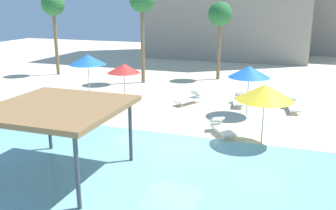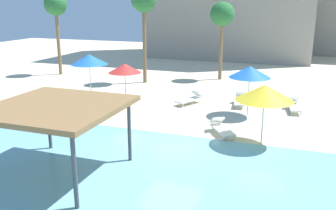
{
  "view_description": "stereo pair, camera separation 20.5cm",
  "coord_description": "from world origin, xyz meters",
  "px_view_note": "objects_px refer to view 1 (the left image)",
  "views": [
    {
      "loc": [
        4.67,
        -14.17,
        6.07
      ],
      "look_at": [
        -0.89,
        2.0,
        1.3
      ],
      "focal_mm": 39.42,
      "sensor_mm": 36.0,
      "label": 1
    },
    {
      "loc": [
        4.87,
        -14.11,
        6.07
      ],
      "look_at": [
        -0.89,
        2.0,
        1.3
      ],
      "focal_mm": 39.42,
      "sensor_mm": 36.0,
      "label": 2
    }
  ],
  "objects_px": {
    "lounge_chair_4": "(239,100)",
    "beach_umbrella_blue_1": "(249,72)",
    "lounge_chair_3": "(221,127)",
    "palm_tree_2": "(220,16)",
    "beach_umbrella_red_0": "(124,68)",
    "palm_tree_1": "(53,7)",
    "beach_umbrella_yellow_4": "(265,92)",
    "shade_pavilion": "(58,109)",
    "beach_umbrella_blue_5": "(88,60)",
    "palm_tree_0": "(142,2)",
    "lounge_chair_5": "(293,105)",
    "lounge_chair_2": "(190,98)"
  },
  "relations": [
    {
      "from": "beach_umbrella_blue_5",
      "to": "beach_umbrella_blue_1",
      "type": "bearing_deg",
      "value": -7.32
    },
    {
      "from": "lounge_chair_4",
      "to": "lounge_chair_2",
      "type": "bearing_deg",
      "value": -82.85
    },
    {
      "from": "palm_tree_2",
      "to": "beach_umbrella_blue_1",
      "type": "bearing_deg",
      "value": -69.34
    },
    {
      "from": "lounge_chair_3",
      "to": "palm_tree_2",
      "type": "height_order",
      "value": "palm_tree_2"
    },
    {
      "from": "palm_tree_2",
      "to": "lounge_chair_4",
      "type": "bearing_deg",
      "value": -69.23
    },
    {
      "from": "beach_umbrella_yellow_4",
      "to": "lounge_chair_3",
      "type": "height_order",
      "value": "beach_umbrella_yellow_4"
    },
    {
      "from": "shade_pavilion",
      "to": "beach_umbrella_yellow_4",
      "type": "distance_m",
      "value": 8.56
    },
    {
      "from": "lounge_chair_2",
      "to": "palm_tree_2",
      "type": "relative_size",
      "value": 0.32
    },
    {
      "from": "lounge_chair_5",
      "to": "beach_umbrella_red_0",
      "type": "bearing_deg",
      "value": -83.6
    },
    {
      "from": "lounge_chair_4",
      "to": "beach_umbrella_blue_1",
      "type": "bearing_deg",
      "value": 14.05
    },
    {
      "from": "lounge_chair_3",
      "to": "lounge_chair_4",
      "type": "xyz_separation_m",
      "value": [
        0.01,
        5.49,
        0.0
      ]
    },
    {
      "from": "beach_umbrella_red_0",
      "to": "beach_umbrella_yellow_4",
      "type": "height_order",
      "value": "beach_umbrella_yellow_4"
    },
    {
      "from": "lounge_chair_4",
      "to": "palm_tree_2",
      "type": "relative_size",
      "value": 0.32
    },
    {
      "from": "beach_umbrella_yellow_4",
      "to": "beach_umbrella_blue_5",
      "type": "relative_size",
      "value": 0.99
    },
    {
      "from": "palm_tree_0",
      "to": "lounge_chair_5",
      "type": "bearing_deg",
      "value": -21.39
    },
    {
      "from": "beach_umbrella_blue_5",
      "to": "lounge_chair_3",
      "type": "bearing_deg",
      "value": -25.95
    },
    {
      "from": "beach_umbrella_blue_1",
      "to": "lounge_chair_3",
      "type": "xyz_separation_m",
      "value": [
        -0.75,
        -3.5,
        -2.12
      ]
    },
    {
      "from": "shade_pavilion",
      "to": "palm_tree_1",
      "type": "height_order",
      "value": "palm_tree_1"
    },
    {
      "from": "shade_pavilion",
      "to": "palm_tree_2",
      "type": "height_order",
      "value": "palm_tree_2"
    },
    {
      "from": "shade_pavilion",
      "to": "palm_tree_1",
      "type": "bearing_deg",
      "value": 125.43
    },
    {
      "from": "beach_umbrella_red_0",
      "to": "palm_tree_2",
      "type": "xyz_separation_m",
      "value": [
        3.55,
        10.19,
        2.69
      ]
    },
    {
      "from": "lounge_chair_3",
      "to": "palm_tree_2",
      "type": "bearing_deg",
      "value": 158.47
    },
    {
      "from": "beach_umbrella_red_0",
      "to": "lounge_chair_2",
      "type": "height_order",
      "value": "beach_umbrella_red_0"
    },
    {
      "from": "beach_umbrella_blue_1",
      "to": "beach_umbrella_red_0",
      "type": "bearing_deg",
      "value": -173.73
    },
    {
      "from": "beach_umbrella_blue_1",
      "to": "beach_umbrella_yellow_4",
      "type": "distance_m",
      "value": 4.32
    },
    {
      "from": "lounge_chair_2",
      "to": "lounge_chair_3",
      "type": "distance_m",
      "value": 5.61
    },
    {
      "from": "shade_pavilion",
      "to": "lounge_chair_5",
      "type": "xyz_separation_m",
      "value": [
        7.81,
        11.43,
        -2.15
      ]
    },
    {
      "from": "beach_umbrella_yellow_4",
      "to": "palm_tree_1",
      "type": "distance_m",
      "value": 21.65
    },
    {
      "from": "beach_umbrella_blue_1",
      "to": "lounge_chair_3",
      "type": "bearing_deg",
      "value": -102.03
    },
    {
      "from": "shade_pavilion",
      "to": "beach_umbrella_red_0",
      "type": "distance_m",
      "value": 9.02
    },
    {
      "from": "lounge_chair_2",
      "to": "lounge_chair_5",
      "type": "bearing_deg",
      "value": 122.87
    },
    {
      "from": "beach_umbrella_red_0",
      "to": "lounge_chair_3",
      "type": "distance_m",
      "value": 7.2
    },
    {
      "from": "lounge_chair_3",
      "to": "palm_tree_0",
      "type": "xyz_separation_m",
      "value": [
        -8.08,
        9.7,
        5.74
      ]
    },
    {
      "from": "lounge_chair_3",
      "to": "palm_tree_2",
      "type": "xyz_separation_m",
      "value": [
        -2.8,
        12.92,
        4.73
      ]
    },
    {
      "from": "beach_umbrella_blue_1",
      "to": "beach_umbrella_yellow_4",
      "type": "height_order",
      "value": "beach_umbrella_blue_1"
    },
    {
      "from": "lounge_chair_5",
      "to": "palm_tree_2",
      "type": "height_order",
      "value": "palm_tree_2"
    },
    {
      "from": "lounge_chair_3",
      "to": "lounge_chair_5",
      "type": "xyz_separation_m",
      "value": [
        3.16,
        5.3,
        0.0
      ]
    },
    {
      "from": "beach_umbrella_blue_1",
      "to": "palm_tree_2",
      "type": "height_order",
      "value": "palm_tree_2"
    },
    {
      "from": "palm_tree_2",
      "to": "shade_pavilion",
      "type": "bearing_deg",
      "value": -95.52
    },
    {
      "from": "lounge_chair_2",
      "to": "beach_umbrella_blue_5",
      "type": "bearing_deg",
      "value": -62.54
    },
    {
      "from": "beach_umbrella_blue_5",
      "to": "lounge_chair_3",
      "type": "xyz_separation_m",
      "value": [
        10.05,
        -4.89,
        -2.06
      ]
    },
    {
      "from": "shade_pavilion",
      "to": "beach_umbrella_red_0",
      "type": "relative_size",
      "value": 1.69
    },
    {
      "from": "beach_umbrella_yellow_4",
      "to": "palm_tree_2",
      "type": "height_order",
      "value": "palm_tree_2"
    },
    {
      "from": "beach_umbrella_red_0",
      "to": "palm_tree_1",
      "type": "relative_size",
      "value": 0.38
    },
    {
      "from": "shade_pavilion",
      "to": "palm_tree_0",
      "type": "height_order",
      "value": "palm_tree_0"
    },
    {
      "from": "beach_umbrella_blue_1",
      "to": "beach_umbrella_yellow_4",
      "type": "xyz_separation_m",
      "value": [
        1.18,
        -4.16,
        -0.11
      ]
    },
    {
      "from": "beach_umbrella_blue_1",
      "to": "palm_tree_0",
      "type": "relative_size",
      "value": 0.38
    },
    {
      "from": "lounge_chair_4",
      "to": "lounge_chair_5",
      "type": "distance_m",
      "value": 3.16
    },
    {
      "from": "lounge_chair_3",
      "to": "palm_tree_0",
      "type": "relative_size",
      "value": 0.26
    },
    {
      "from": "beach_umbrella_red_0",
      "to": "lounge_chair_2",
      "type": "relative_size",
      "value": 1.35
    }
  ]
}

